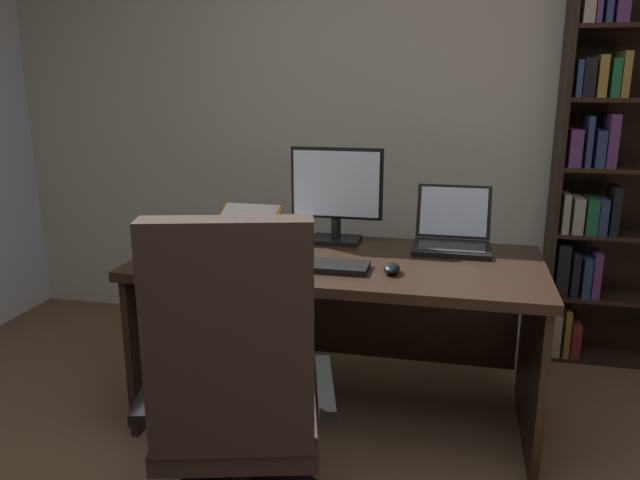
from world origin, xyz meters
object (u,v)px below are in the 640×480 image
(laptop, at_px, (452,236))
(reading_stand_with_book, at_px, (247,221))
(desk, at_px, (342,297))
(monitor, at_px, (336,196))
(pen, at_px, (293,250))
(notepad, at_px, (289,252))
(bookshelf, at_px, (634,170))
(office_chair, at_px, (236,413))
(computer_mouse, at_px, (391,268))
(open_binder, at_px, (214,262))
(keyboard, at_px, (316,265))

(laptop, height_order, reading_stand_with_book, laptop)
(desk, bearing_deg, reading_stand_with_book, 155.23)
(monitor, xyz_separation_m, pen, (-0.14, -0.23, -0.20))
(pen, bearing_deg, notepad, 180.00)
(notepad, bearing_deg, bookshelf, 29.93)
(laptop, relative_size, notepad, 1.63)
(office_chair, height_order, laptop, office_chair)
(desk, bearing_deg, monitor, 108.83)
(desk, bearing_deg, computer_mouse, -44.93)
(pen, bearing_deg, monitor, 58.58)
(laptop, height_order, notepad, laptop)
(desk, relative_size, open_binder, 3.12)
(keyboard, xyz_separation_m, notepad, (-0.16, 0.18, -0.01))
(notepad, bearing_deg, desk, 12.97)
(laptop, bearing_deg, monitor, -178.69)
(laptop, height_order, keyboard, laptop)
(pen, bearing_deg, computer_mouse, -22.64)
(computer_mouse, xyz_separation_m, pen, (-0.44, 0.18, -0.01))
(bookshelf, relative_size, notepad, 9.82)
(laptop, bearing_deg, reading_stand_with_book, 177.60)
(monitor, height_order, open_binder, monitor)
(laptop, distance_m, pen, 0.71)
(desk, bearing_deg, pen, -165.82)
(laptop, xyz_separation_m, reading_stand_with_book, (-0.97, 0.04, 0.01))
(desk, distance_m, laptop, 0.56)
(desk, xyz_separation_m, bookshelf, (1.34, 0.85, 0.48))
(bookshelf, distance_m, open_binder, 2.16)
(keyboard, distance_m, open_binder, 0.42)
(laptop, relative_size, open_binder, 0.63)
(keyboard, distance_m, computer_mouse, 0.30)
(reading_stand_with_book, bearing_deg, keyboard, -46.52)
(open_binder, bearing_deg, keyboard, -8.09)
(pen, bearing_deg, open_binder, -138.93)
(desk, bearing_deg, office_chair, -99.85)
(bookshelf, xyz_separation_m, computer_mouse, (-1.10, -1.09, -0.26))
(desk, relative_size, office_chair, 1.51)
(computer_mouse, bearing_deg, office_chair, -120.20)
(computer_mouse, bearing_deg, pen, 157.36)
(notepad, distance_m, pen, 0.02)
(bookshelf, height_order, keyboard, bookshelf)
(reading_stand_with_book, xyz_separation_m, notepad, (0.28, -0.29, -0.06))
(open_binder, xyz_separation_m, notepad, (0.25, 0.23, -0.01))
(laptop, relative_size, reading_stand_with_book, 1.14)
(office_chair, relative_size, laptop, 3.25)
(office_chair, relative_size, computer_mouse, 10.72)
(laptop, distance_m, reading_stand_with_book, 0.97)
(notepad, bearing_deg, computer_mouse, -21.76)
(keyboard, distance_m, pen, 0.23)
(pen, bearing_deg, desk, 14.18)
(monitor, height_order, pen, monitor)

